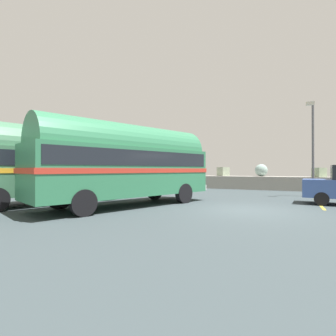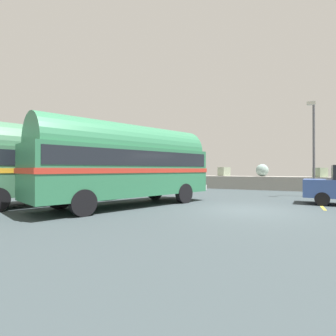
# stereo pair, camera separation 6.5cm
# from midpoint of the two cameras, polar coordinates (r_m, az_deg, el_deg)

# --- Properties ---
(ground) EXTENTS (32.00, 26.00, 0.02)m
(ground) POSITION_cam_midpoint_polar(r_m,az_deg,el_deg) (10.99, 17.08, -9.02)
(ground) COLOR #333E41
(breakwater) EXTENTS (31.36, 2.18, 2.31)m
(breakwater) POSITION_cam_midpoint_polar(r_m,az_deg,el_deg) (22.65, 20.74, -2.87)
(breakwater) COLOR gray
(breakwater) RESTS_ON ground
(vintage_coach) EXTENTS (5.33, 8.87, 3.70)m
(vintage_coach) POSITION_cam_midpoint_polar(r_m,az_deg,el_deg) (11.75, -8.92, 1.51)
(vintage_coach) COLOR black
(vintage_coach) RESTS_ON ground
(second_coach) EXTENTS (4.86, 8.91, 3.70)m
(second_coach) POSITION_cam_midpoint_polar(r_m,az_deg,el_deg) (13.82, -24.28, 1.26)
(second_coach) COLOR black
(second_coach) RESTS_ON ground
(lamp_post) EXTENTS (0.49, 1.08, 5.62)m
(lamp_post) POSITION_cam_midpoint_polar(r_m,az_deg,el_deg) (17.84, 29.74, 4.65)
(lamp_post) COLOR #5B5B60
(lamp_post) RESTS_ON ground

